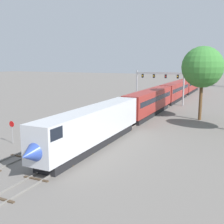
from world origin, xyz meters
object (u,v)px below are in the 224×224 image
at_px(trackside_tree_left, 202,67).
at_px(passenger_train, 165,95).
at_px(stop_sign, 12,129).
at_px(signal_gantry, 160,80).

bearing_deg(trackside_tree_left, passenger_train, 127.90).
height_order(stop_sign, trackside_tree_left, trackside_tree_left).
bearing_deg(trackside_tree_left, signal_gantry, 127.57).
bearing_deg(signal_gantry, stop_sign, -100.91).
height_order(signal_gantry, stop_sign, signal_gantry).
relative_size(signal_gantry, stop_sign, 4.20).
relative_size(signal_gantry, trackside_tree_left, 0.94).
bearing_deg(stop_sign, trackside_tree_left, 52.24).
distance_m(signal_gantry, trackside_tree_left, 19.40).
bearing_deg(stop_sign, passenger_train, 74.92).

